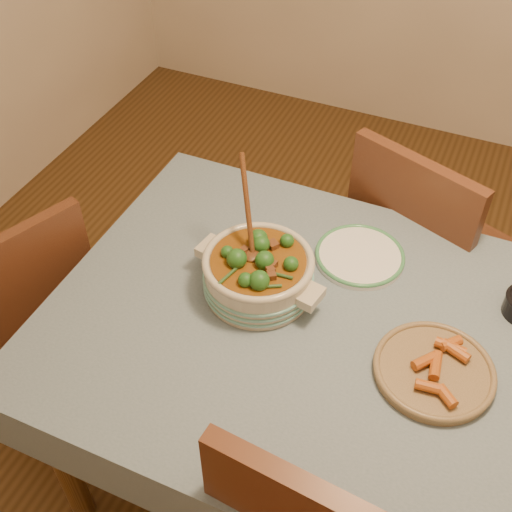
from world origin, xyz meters
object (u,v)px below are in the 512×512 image
(stew_casserole, at_px, (258,271))
(chair_left, at_px, (27,303))
(dining_table, at_px, (361,364))
(chair_far, at_px, (419,245))
(white_plate, at_px, (360,256))
(fried_plate, at_px, (434,369))

(stew_casserole, relative_size, chair_left, 0.44)
(dining_table, relative_size, chair_far, 1.75)
(stew_casserole, distance_m, white_plate, 0.32)
(white_plate, height_order, chair_left, chair_left)
(chair_far, bearing_deg, dining_table, 108.96)
(stew_casserole, distance_m, chair_left, 0.84)
(chair_left, bearing_deg, fried_plate, 114.44)
(dining_table, distance_m, stew_casserole, 0.37)
(white_plate, bearing_deg, dining_table, -69.94)
(fried_plate, bearing_deg, chair_left, -177.37)
(dining_table, xyz_separation_m, chair_far, (0.02, 0.65, -0.12))
(dining_table, xyz_separation_m, stew_casserole, (-0.32, 0.06, 0.17))
(white_plate, distance_m, chair_far, 0.44)
(fried_plate, xyz_separation_m, chair_left, (-1.26, -0.06, -0.28))
(white_plate, bearing_deg, chair_left, -159.18)
(fried_plate, relative_size, chair_left, 0.41)
(white_plate, xyz_separation_m, chair_left, (-0.98, -0.37, -0.27))
(dining_table, bearing_deg, stew_casserole, 169.99)
(dining_table, distance_m, chair_far, 0.66)
(chair_far, bearing_deg, chair_left, 54.39)
(fried_plate, height_order, chair_far, chair_far)
(stew_casserole, height_order, fried_plate, stew_casserole)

